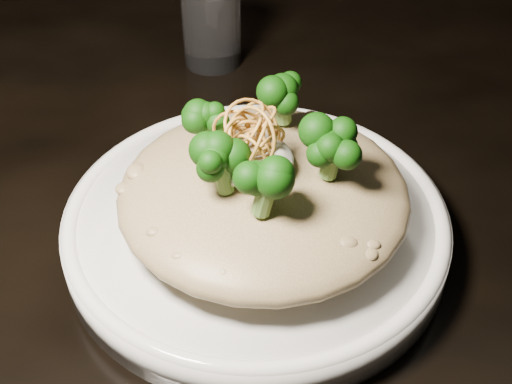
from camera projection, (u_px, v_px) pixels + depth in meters
table at (253, 252)px, 0.70m from camera, size 1.10×0.80×0.75m
plate at (256, 228)px, 0.58m from camera, size 0.31×0.31×0.03m
risotto at (264, 194)px, 0.55m from camera, size 0.23×0.23×0.05m
broccoli at (261, 134)px, 0.53m from camera, size 0.14×0.14×0.05m
cheese at (251, 160)px, 0.53m from camera, size 0.06×0.06×0.02m
shallots at (249, 127)px, 0.51m from camera, size 0.06×0.06×0.04m
drinking_glass at (211, 16)px, 0.78m from camera, size 0.08×0.08×0.11m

